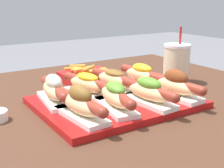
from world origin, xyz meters
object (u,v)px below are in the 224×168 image
Objects in this scene: serving_tray at (116,102)px; drink_cup at (176,63)px; hot_dog_5 at (88,84)px; hot_dog_7 at (142,75)px; hot_dog_0 at (80,104)px; hot_dog_1 at (115,96)px; hot_dog_4 at (54,90)px; fries_basket at (88,76)px; hot_dog_3 at (176,85)px; hot_dog_6 at (114,80)px; hot_dog_2 at (149,92)px.

serving_tray is 2.18× the size of drink_cup.
hot_dog_7 is at bearing -0.34° from hot_dog_5.
hot_dog_0 is 0.10m from hot_dog_1.
hot_dog_0 is 1.02× the size of hot_dog_5.
hot_dog_0 is at bearing -154.47° from serving_tray.
hot_dog_5 is (0.11, 0.01, -0.00)m from hot_dog_4.
hot_dog_1 is 1.14× the size of fries_basket.
drink_cup reaches higher than fries_basket.
hot_dog_6 is (-0.11, 0.16, -0.00)m from hot_dog_3.
hot_dog_3 is at bearing -26.38° from serving_tray.
hot_dog_4 is at bearing -176.55° from hot_dog_6.
serving_tray is 0.18m from hot_dog_3.
hot_dog_2 is at bearing -90.48° from fries_basket.
hot_dog_2 is 0.18m from hot_dog_7.
hot_dog_4 is (-0.01, 0.14, -0.00)m from hot_dog_0.
hot_dog_5 is 0.98× the size of hot_dog_7.
fries_basket is (-0.10, 0.19, -0.03)m from hot_dog_7.
hot_dog_4 is (-0.21, 0.15, 0.00)m from hot_dog_2.
serving_tray is 2.03× the size of hot_dog_3.
hot_dog_2 reaches higher than hot_dog_6.
hot_dog_5 reaches higher than serving_tray.
hot_dog_3 is 1.02× the size of hot_dog_5.
hot_dog_6 is (-0.01, 0.16, -0.00)m from hot_dog_2.
hot_dog_3 is 0.19m from hot_dog_6.
hot_dog_7 is at bearing -2.71° from hot_dog_6.
hot_dog_2 reaches higher than hot_dog_5.
hot_dog_6 is at bearing 177.29° from hot_dog_7.
drink_cup is at bearing -34.01° from fries_basket.
hot_dog_2 is at bearing -178.19° from hot_dog_3.
hot_dog_0 reaches higher than serving_tray.
hot_dog_5 is (-0.20, 0.15, -0.00)m from hot_dog_3.
hot_dog_6 is (0.20, 0.01, -0.00)m from hot_dog_4.
hot_dog_4 is 1.00× the size of hot_dog_6.
hot_dog_4 is 0.11m from hot_dog_5.
hot_dog_6 is 0.19m from fries_basket.
hot_dog_5 is at bearing -177.77° from drink_cup.
serving_tray is 2.03× the size of hot_dog_7.
drink_cup is at bearing 2.17° from hot_dog_6.
hot_dog_1 is at bearing -124.50° from serving_tray.
hot_dog_6 is at bearing 58.44° from hot_dog_1.
hot_dog_7 reaches higher than fries_basket.
hot_dog_6 is 1.15× the size of fries_basket.
hot_dog_4 is at bearing -178.71° from hot_dog_7.
hot_dog_0 is at bearing -86.73° from hot_dog_4.
hot_dog_5 is 1.05× the size of drink_cup.
hot_dog_1 is 0.10m from hot_dog_2.
hot_dog_4 is at bearing 129.67° from hot_dog_1.
hot_dog_2 reaches higher than hot_dog_1.
hot_dog_2 is at bearing -35.42° from hot_dog_4.
hot_dog_3 is 0.34m from hot_dog_4.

